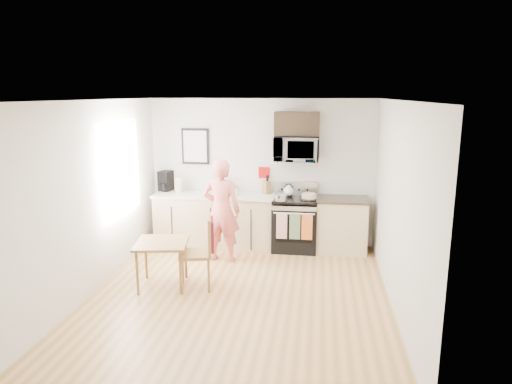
# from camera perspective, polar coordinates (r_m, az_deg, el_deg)

# --- Properties ---
(floor) EXTENTS (4.60, 4.60, 0.00)m
(floor) POSITION_cam_1_polar(r_m,az_deg,el_deg) (6.36, -2.05, -12.70)
(floor) COLOR olive
(floor) RESTS_ON ground
(back_wall) EXTENTS (4.00, 0.04, 2.60)m
(back_wall) POSITION_cam_1_polar(r_m,az_deg,el_deg) (8.16, 0.69, 2.48)
(back_wall) COLOR beige
(back_wall) RESTS_ON floor
(front_wall) EXTENTS (4.00, 0.04, 2.60)m
(front_wall) POSITION_cam_1_polar(r_m,az_deg,el_deg) (3.79, -8.32, -9.27)
(front_wall) COLOR beige
(front_wall) RESTS_ON floor
(left_wall) EXTENTS (0.04, 4.60, 2.60)m
(left_wall) POSITION_cam_1_polar(r_m,az_deg,el_deg) (6.58, -19.56, -0.61)
(left_wall) COLOR beige
(left_wall) RESTS_ON floor
(right_wall) EXTENTS (0.04, 4.60, 2.60)m
(right_wall) POSITION_cam_1_polar(r_m,az_deg,el_deg) (5.93, 17.27, -1.81)
(right_wall) COLOR beige
(right_wall) RESTS_ON floor
(ceiling) EXTENTS (4.00, 4.60, 0.04)m
(ceiling) POSITION_cam_1_polar(r_m,az_deg,el_deg) (5.77, -2.25, 11.41)
(ceiling) COLOR white
(ceiling) RESTS_ON back_wall
(window) EXTENTS (0.06, 1.40, 1.50)m
(window) POSITION_cam_1_polar(r_m,az_deg,el_deg) (7.22, -16.55, 2.70)
(window) COLOR white
(window) RESTS_ON left_wall
(cabinet_left) EXTENTS (2.10, 0.60, 0.90)m
(cabinet_left) POSITION_cam_1_polar(r_m,az_deg,el_deg) (8.20, -5.16, -3.62)
(cabinet_left) COLOR tan
(cabinet_left) RESTS_ON floor
(countertop_left) EXTENTS (2.14, 0.64, 0.04)m
(countertop_left) POSITION_cam_1_polar(r_m,az_deg,el_deg) (8.09, -5.22, -0.41)
(countertop_left) COLOR silver
(countertop_left) RESTS_ON cabinet_left
(cabinet_right) EXTENTS (0.84, 0.60, 0.90)m
(cabinet_right) POSITION_cam_1_polar(r_m,az_deg,el_deg) (8.01, 10.62, -4.17)
(cabinet_right) COLOR tan
(cabinet_right) RESTS_ON floor
(countertop_right) EXTENTS (0.88, 0.64, 0.04)m
(countertop_right) POSITION_cam_1_polar(r_m,az_deg,el_deg) (7.89, 10.76, -0.90)
(countertop_right) COLOR black
(countertop_right) RESTS_ON cabinet_right
(range) EXTENTS (0.76, 0.70, 1.16)m
(range) POSITION_cam_1_polar(r_m,az_deg,el_deg) (7.99, 4.87, -4.15)
(range) COLOR black
(range) RESTS_ON floor
(microwave) EXTENTS (0.76, 0.51, 0.42)m
(microwave) POSITION_cam_1_polar(r_m,az_deg,el_deg) (7.82, 5.09, 5.41)
(microwave) COLOR #B9B9BE
(microwave) RESTS_ON back_wall
(upper_cabinet) EXTENTS (0.76, 0.35, 0.40)m
(upper_cabinet) POSITION_cam_1_polar(r_m,az_deg,el_deg) (7.83, 5.17, 8.50)
(upper_cabinet) COLOR black
(upper_cabinet) RESTS_ON back_wall
(wall_art) EXTENTS (0.50, 0.04, 0.65)m
(wall_art) POSITION_cam_1_polar(r_m,az_deg,el_deg) (8.31, -7.60, 5.68)
(wall_art) COLOR black
(wall_art) RESTS_ON back_wall
(wall_trivet) EXTENTS (0.20, 0.02, 0.20)m
(wall_trivet) POSITION_cam_1_polar(r_m,az_deg,el_deg) (8.14, 1.02, 2.45)
(wall_trivet) COLOR red
(wall_trivet) RESTS_ON back_wall
(person) EXTENTS (0.65, 0.45, 1.68)m
(person) POSITION_cam_1_polar(r_m,az_deg,el_deg) (7.35, -4.33, -2.32)
(person) COLOR #DE3E3D
(person) RESTS_ON floor
(dining_table) EXTENTS (0.71, 0.71, 0.66)m
(dining_table) POSITION_cam_1_polar(r_m,az_deg,el_deg) (6.54, -11.71, -6.76)
(dining_table) COLOR brown
(dining_table) RESTS_ON floor
(chair) EXTENTS (0.57, 0.53, 1.03)m
(chair) POSITION_cam_1_polar(r_m,az_deg,el_deg) (6.39, -6.37, -6.30)
(chair) COLOR brown
(chair) RESTS_ON floor
(knife_block) EXTENTS (0.17, 0.18, 0.23)m
(knife_block) POSITION_cam_1_polar(r_m,az_deg,el_deg) (8.07, 1.31, 0.58)
(knife_block) COLOR brown
(knife_block) RESTS_ON countertop_left
(utensil_crock) EXTENTS (0.11, 0.11, 0.32)m
(utensil_crock) POSITION_cam_1_polar(r_m,az_deg,el_deg) (8.21, -3.24, 0.88)
(utensil_crock) COLOR red
(utensil_crock) RESTS_ON countertop_left
(fruit_bowl) EXTENTS (0.29, 0.29, 0.11)m
(fruit_bowl) POSITION_cam_1_polar(r_m,az_deg,el_deg) (8.11, -3.76, 0.11)
(fruit_bowl) COLOR white
(fruit_bowl) RESTS_ON countertop_left
(milk_carton) EXTENTS (0.13, 0.13, 0.28)m
(milk_carton) POSITION_cam_1_polar(r_m,az_deg,el_deg) (8.29, -9.72, 0.91)
(milk_carton) COLOR tan
(milk_carton) RESTS_ON countertop_left
(coffee_maker) EXTENTS (0.25, 0.32, 0.36)m
(coffee_maker) POSITION_cam_1_polar(r_m,az_deg,el_deg) (8.48, -11.24, 1.30)
(coffee_maker) COLOR black
(coffee_maker) RESTS_ON countertop_left
(bread_bag) EXTENTS (0.32, 0.20, 0.11)m
(bread_bag) POSITION_cam_1_polar(r_m,az_deg,el_deg) (7.92, -3.38, -0.10)
(bread_bag) COLOR #D5BE70
(bread_bag) RESTS_ON countertop_left
(cake) EXTENTS (0.30, 0.30, 0.10)m
(cake) POSITION_cam_1_polar(r_m,az_deg,el_deg) (7.78, 6.64, -0.56)
(cake) COLOR black
(cake) RESTS_ON range
(kettle) EXTENTS (0.17, 0.17, 0.22)m
(kettle) POSITION_cam_1_polar(r_m,az_deg,el_deg) (7.99, 4.10, 0.17)
(kettle) COLOR white
(kettle) RESTS_ON range
(pot) EXTENTS (0.21, 0.36, 0.11)m
(pot) POSITION_cam_1_polar(r_m,az_deg,el_deg) (7.65, 3.13, -0.66)
(pot) COLOR #B9B9BE
(pot) RESTS_ON range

